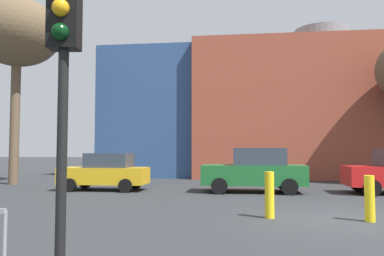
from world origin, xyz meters
name	(u,v)px	position (x,y,z in m)	size (l,w,h in m)	color
ground_plane	(343,219)	(0.00, 0.00, 0.00)	(200.00, 200.00, 0.00)	#2D3033
building_backdrop	(323,115)	(3.57, 19.77, 4.46)	(31.08, 12.83, 10.88)	#9E4733
parked_car_0	(106,172)	(-8.50, 6.36, 0.81)	(3.78, 1.86, 1.64)	gold
parked_car_1	(255,170)	(-1.98, 6.36, 0.92)	(4.29, 2.10, 1.86)	#1E662D
traffic_light_near_left	(63,58)	(-4.61, -6.14, 2.81)	(0.39, 0.38, 3.82)	black
bare_tree_0	(17,34)	(-14.33, 8.77, 7.95)	(4.49, 4.49, 9.84)	brown
bollard_yellow_0	(269,195)	(-1.83, -0.05, 0.60)	(0.24, 0.24, 1.19)	yellow
bollard_yellow_1	(370,199)	(0.57, -0.27, 0.56)	(0.24, 0.24, 1.13)	yellow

